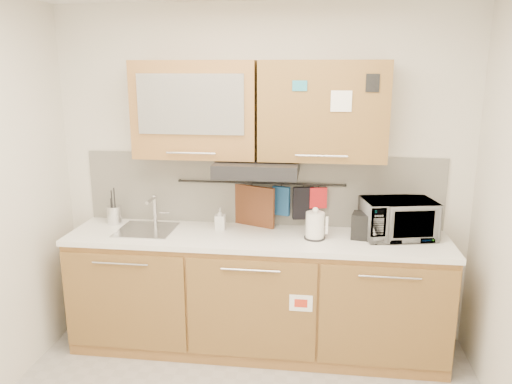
# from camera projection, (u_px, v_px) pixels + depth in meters

# --- Properties ---
(wall_back) EXTENTS (3.20, 0.00, 3.20)m
(wall_back) POSITION_uv_depth(u_px,v_px,m) (261.00, 177.00, 3.90)
(wall_back) COLOR silver
(wall_back) RESTS_ON ground
(base_cabinet) EXTENTS (2.80, 0.64, 0.88)m
(base_cabinet) POSITION_uv_depth(u_px,v_px,m) (256.00, 299.00, 3.82)
(base_cabinet) COLOR #A46C3A
(base_cabinet) RESTS_ON floor
(countertop) EXTENTS (2.82, 0.62, 0.04)m
(countertop) POSITION_uv_depth(u_px,v_px,m) (256.00, 238.00, 3.70)
(countertop) COLOR white
(countertop) RESTS_ON base_cabinet
(backsplash) EXTENTS (2.80, 0.02, 0.56)m
(backsplash) POSITION_uv_depth(u_px,v_px,m) (261.00, 189.00, 3.91)
(backsplash) COLOR silver
(backsplash) RESTS_ON countertop
(upper_cabinets) EXTENTS (1.82, 0.37, 0.70)m
(upper_cabinets) POSITION_uv_depth(u_px,v_px,m) (258.00, 110.00, 3.60)
(upper_cabinets) COLOR #A46C3A
(upper_cabinets) RESTS_ON wall_back
(range_hood) EXTENTS (0.60, 0.46, 0.10)m
(range_hood) POSITION_uv_depth(u_px,v_px,m) (257.00, 168.00, 3.63)
(range_hood) COLOR black
(range_hood) RESTS_ON upper_cabinets
(sink) EXTENTS (0.42, 0.40, 0.26)m
(sink) POSITION_uv_depth(u_px,v_px,m) (147.00, 230.00, 3.82)
(sink) COLOR silver
(sink) RESTS_ON countertop
(utensil_rail) EXTENTS (1.30, 0.02, 0.02)m
(utensil_rail) POSITION_uv_depth(u_px,v_px,m) (261.00, 183.00, 3.86)
(utensil_rail) COLOR black
(utensil_rail) RESTS_ON backsplash
(utensil_crock) EXTENTS (0.13, 0.13, 0.29)m
(utensil_crock) POSITION_uv_depth(u_px,v_px,m) (115.00, 215.00, 3.96)
(utensil_crock) COLOR silver
(utensil_crock) RESTS_ON countertop
(kettle) EXTENTS (0.17, 0.15, 0.24)m
(kettle) POSITION_uv_depth(u_px,v_px,m) (315.00, 226.00, 3.60)
(kettle) COLOR white
(kettle) RESTS_ON countertop
(toaster) EXTENTS (0.27, 0.19, 0.19)m
(toaster) POSITION_uv_depth(u_px,v_px,m) (370.00, 226.00, 3.60)
(toaster) COLOR black
(toaster) RESTS_ON countertop
(microwave) EXTENTS (0.57, 0.45, 0.28)m
(microwave) POSITION_uv_depth(u_px,v_px,m) (398.00, 219.00, 3.63)
(microwave) COLOR #999999
(microwave) RESTS_ON countertop
(soap_bottle) EXTENTS (0.08, 0.08, 0.17)m
(soap_bottle) POSITION_uv_depth(u_px,v_px,m) (220.00, 219.00, 3.82)
(soap_bottle) COLOR #999999
(soap_bottle) RESTS_ON countertop
(cutting_board) EXTENTS (0.37, 0.18, 0.48)m
(cutting_board) POSITION_uv_depth(u_px,v_px,m) (252.00, 216.00, 3.92)
(cutting_board) COLOR brown
(cutting_board) RESTS_ON utensil_rail
(oven_mitt) EXTENTS (0.14, 0.07, 0.23)m
(oven_mitt) POSITION_uv_depth(u_px,v_px,m) (281.00, 201.00, 3.86)
(oven_mitt) COLOR navy
(oven_mitt) RESTS_ON utensil_rail
(dark_pouch) EXTENTS (0.17, 0.08, 0.25)m
(dark_pouch) POSITION_uv_depth(u_px,v_px,m) (303.00, 203.00, 3.84)
(dark_pouch) COLOR black
(dark_pouch) RESTS_ON utensil_rail
(pot_holder) EXTENTS (0.13, 0.04, 0.16)m
(pot_holder) POSITION_uv_depth(u_px,v_px,m) (318.00, 198.00, 3.82)
(pot_holder) COLOR red
(pot_holder) RESTS_ON utensil_rail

